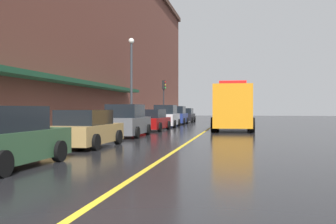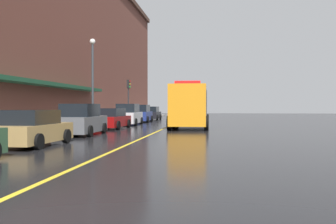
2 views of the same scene
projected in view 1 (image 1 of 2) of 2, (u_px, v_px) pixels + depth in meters
ground_plane at (209, 129)px, 30.33m from camera, size 112.00×112.00×0.00m
sidewalk_left at (133, 127)px, 31.48m from camera, size 2.40×70.00×0.15m
lane_center_stripe at (209, 129)px, 30.33m from camera, size 0.16×70.00×0.01m
brick_building_left at (58, 29)px, 31.52m from camera, size 10.76×64.00×16.06m
parked_car_0 at (3, 139)px, 10.45m from camera, size 2.09×4.47×1.67m
parked_car_1 at (86, 129)px, 16.14m from camera, size 2.13×4.30×1.54m
parked_car_2 at (126, 122)px, 22.10m from camera, size 2.16×4.52×1.83m
parked_car_3 at (152, 120)px, 28.09m from camera, size 2.11×4.58×1.54m
parked_car_4 at (166, 117)px, 33.55m from camera, size 2.17×4.74×1.90m
parked_car_5 at (176, 116)px, 39.36m from camera, size 2.19×4.36×1.83m
parked_car_6 at (185, 115)px, 45.39m from camera, size 2.16×4.45×1.62m
utility_truck at (233, 108)px, 28.76m from camera, size 3.00×8.18×3.45m
parking_meter_0 at (123, 116)px, 26.12m from camera, size 0.14×0.18×1.33m
parking_meter_1 at (113, 117)px, 23.99m from camera, size 0.14×0.18×1.33m
parking_meter_2 at (150, 115)px, 33.68m from camera, size 0.14×0.18×1.33m
parking_meter_3 at (157, 114)px, 36.51m from camera, size 0.14×0.18×1.33m
street_lamp_left at (131, 73)px, 30.16m from camera, size 0.44×0.44×6.94m
traffic_light_near at (164, 93)px, 39.48m from camera, size 0.38×0.36×4.30m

